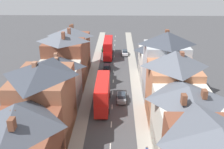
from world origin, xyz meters
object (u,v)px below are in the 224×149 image
object	(u,v)px
double_decker_bus_lead	(102,93)
car_parked_right_a	(105,48)
car_parked_left_b	(121,97)
car_far_grey	(125,52)
car_parked_left_a	(107,67)
double_decker_bus_mid_street	(108,48)

from	to	relation	value
double_decker_bus_lead	car_parked_right_a	world-z (taller)	double_decker_bus_lead
car_parked_left_b	car_far_grey	distance (m)	29.08
car_parked_left_a	car_far_grey	distance (m)	13.41
double_decker_bus_lead	car_far_grey	world-z (taller)	double_decker_bus_lead
double_decker_bus_lead	car_parked_left_a	xyz separation A→B (m)	(0.01, 18.61, -2.01)
car_far_grey	car_parked_left_a	bearing A→B (deg)	-111.43
car_parked_right_a	car_parked_left_b	size ratio (longest dim) A/B	0.93
car_parked_left_b	car_far_grey	bearing A→B (deg)	87.44
double_decker_bus_mid_street	car_far_grey	bearing A→B (deg)	19.18
car_parked_left_a	car_parked_left_b	xyz separation A→B (m)	(3.60, -16.56, 0.03)
car_parked_left_a	car_far_grey	size ratio (longest dim) A/B	0.94
double_decker_bus_lead	car_parked_left_b	xyz separation A→B (m)	(3.61, 2.05, -1.98)
car_parked_right_a	car_parked_left_b	bearing A→B (deg)	-81.62
double_decker_bus_lead	double_decker_bus_mid_street	world-z (taller)	same
double_decker_bus_lead	car_far_grey	bearing A→B (deg)	81.03
car_parked_left_a	car_far_grey	xyz separation A→B (m)	(4.90, 12.48, -0.00)
double_decker_bus_mid_street	car_far_grey	distance (m)	5.57
car_parked_left_a	car_parked_left_b	distance (m)	16.95
double_decker_bus_mid_street	car_parked_left_a	world-z (taller)	double_decker_bus_mid_street
double_decker_bus_lead	car_parked_right_a	size ratio (longest dim) A/B	2.77
double_decker_bus_lead	car_parked_left_b	size ratio (longest dim) A/B	2.57
car_parked_right_a	car_far_grey	xyz separation A→B (m)	(6.20, -4.21, 0.01)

